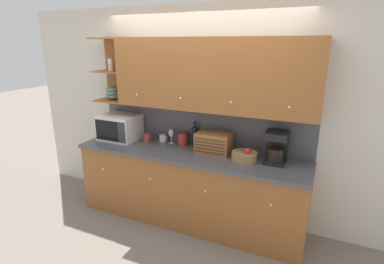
{
  "coord_description": "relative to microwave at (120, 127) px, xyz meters",
  "views": [
    {
      "loc": [
        1.42,
        -3.34,
        2.17
      ],
      "look_at": [
        0.0,
        -0.22,
        1.13
      ],
      "focal_mm": 28.0,
      "sensor_mm": 36.0,
      "label": 1
    }
  ],
  "objects": [
    {
      "name": "counter_unit",
      "position": [
        1.06,
        -0.08,
        -0.62
      ],
      "size": [
        2.81,
        0.66,
        0.91
      ],
      "color": "#935628",
      "rests_on": "ground_plane"
    },
    {
      "name": "wall_back",
      "position": [
        1.06,
        0.26,
        0.23
      ],
      "size": [
        5.19,
        0.06,
        2.6
      ],
      "color": "beige",
      "rests_on": "ground_plane"
    },
    {
      "name": "upper_cabinets",
      "position": [
        1.22,
        0.07,
        0.74
      ],
      "size": [
        2.79,
        0.36,
        0.81
      ],
      "color": "#935628",
      "rests_on": "backsplash_panel"
    },
    {
      "name": "ground_plane",
      "position": [
        1.06,
        0.23,
        -1.07
      ],
      "size": [
        24.0,
        24.0,
        0.0
      ],
      "primitive_type": "plane",
      "color": "slate"
    },
    {
      "name": "fruit_basket",
      "position": [
        1.72,
        -0.06,
        -0.11
      ],
      "size": [
        0.28,
        0.28,
        0.16
      ],
      "color": "#937047",
      "rests_on": "counter_unit"
    },
    {
      "name": "wine_glass",
      "position": [
        0.71,
        0.13,
        -0.04
      ],
      "size": [
        0.07,
        0.07,
        0.19
      ],
      "color": "silver",
      "rests_on": "counter_unit"
    },
    {
      "name": "storage_canister",
      "position": [
        0.88,
        0.13,
        -0.08
      ],
      "size": [
        0.13,
        0.13,
        0.17
      ],
      "color": "#B22D28",
      "rests_on": "counter_unit"
    },
    {
      "name": "wine_bottle",
      "position": [
        1.03,
        0.16,
        -0.02
      ],
      "size": [
        0.08,
        0.08,
        0.32
      ],
      "color": "black",
      "rests_on": "counter_unit"
    },
    {
      "name": "coffee_maker",
      "position": [
        2.04,
        0.04,
        0.01
      ],
      "size": [
        0.23,
        0.25,
        0.35
      ],
      "color": "black",
      "rests_on": "counter_unit"
    },
    {
      "name": "microwave",
      "position": [
        0.0,
        0.0,
        0.0
      ],
      "size": [
        0.5,
        0.41,
        0.33
      ],
      "color": "silver",
      "rests_on": "counter_unit"
    },
    {
      "name": "backsplash_panel",
      "position": [
        1.06,
        0.23,
        0.09
      ],
      "size": [
        2.79,
        0.01,
        0.5
      ],
      "color": "#4C4C51",
      "rests_on": "counter_unit"
    },
    {
      "name": "bread_box",
      "position": [
        1.33,
        0.04,
        -0.04
      ],
      "size": [
        0.4,
        0.28,
        0.24
      ],
      "color": "#996033",
      "rests_on": "counter_unit"
    },
    {
      "name": "mug_blue_second",
      "position": [
        0.39,
        0.06,
        -0.11
      ],
      "size": [
        0.1,
        0.09,
        0.11
      ],
      "color": "#B73D38",
      "rests_on": "counter_unit"
    },
    {
      "name": "mug",
      "position": [
        0.57,
        0.15,
        -0.12
      ],
      "size": [
        0.1,
        0.09,
        0.09
      ],
      "color": "silver",
      "rests_on": "counter_unit"
    }
  ]
}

